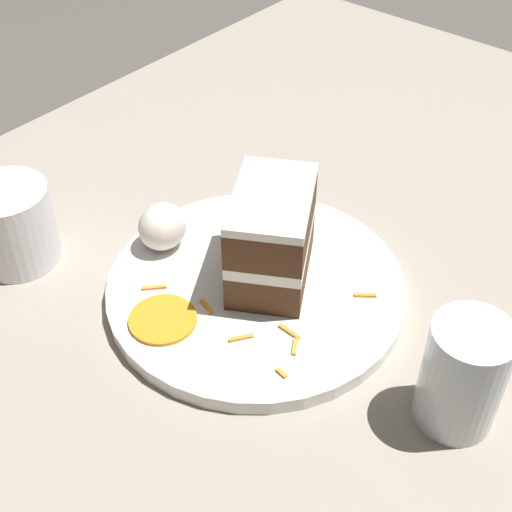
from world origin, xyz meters
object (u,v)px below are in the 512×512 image
(cream_dollop, at_px, (162,226))
(drinking_glass, at_px, (461,381))
(cake_slice, at_px, (272,236))
(orange_garnish, at_px, (163,320))
(plate, at_px, (256,288))
(coffee_mug, at_px, (11,222))

(cream_dollop, xyz_separation_m, drinking_glass, (0.01, -0.34, 0.00))
(cream_dollop, bearing_deg, cake_slice, -71.50)
(cake_slice, bearing_deg, orange_garnish, -137.36)
(orange_garnish, bearing_deg, cake_slice, -17.10)
(plate, distance_m, cake_slice, 0.06)
(coffee_mug, bearing_deg, orange_garnish, -83.56)
(orange_garnish, distance_m, coffee_mug, 0.20)
(cake_slice, relative_size, cream_dollop, 2.62)
(orange_garnish, relative_size, coffee_mug, 0.73)
(drinking_glass, relative_size, coffee_mug, 1.18)
(cake_slice, bearing_deg, coffee_mug, -179.41)
(plate, height_order, cake_slice, cake_slice)
(plate, relative_size, drinking_glass, 2.86)
(coffee_mug, bearing_deg, cake_slice, -59.15)
(plate, bearing_deg, cake_slice, -9.83)
(cake_slice, height_order, cream_dollop, cake_slice)
(cream_dollop, relative_size, coffee_mug, 0.60)
(orange_garnish, bearing_deg, plate, -18.49)
(orange_garnish, relative_size, drinking_glass, 0.62)
(orange_garnish, bearing_deg, coffee_mug, 96.44)
(cream_dollop, bearing_deg, plate, -80.36)
(cream_dollop, relative_size, drinking_glass, 0.50)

